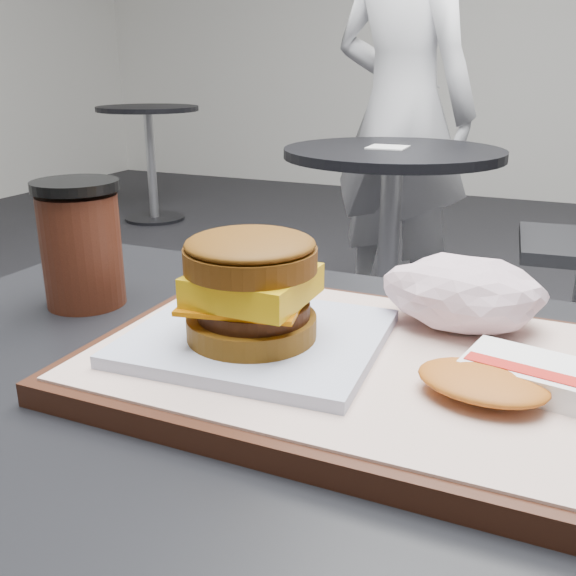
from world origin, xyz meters
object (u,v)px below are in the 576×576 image
Objects in this scene: breakfast_sandwich at (253,299)px; neighbor_table at (390,210)px; crumpled_wrapper at (463,293)px; hash_brown at (511,378)px; coffee_cup at (81,245)px; patron at (401,112)px; serving_tray at (340,362)px.

breakfast_sandwich reaches higher than neighbor_table.
crumpled_wrapper reaches higher than neighbor_table.
hash_brown is 0.42m from coffee_cup.
breakfast_sandwich is 2.14m from patron.
coffee_cup is at bearing -172.91° from crumpled_wrapper.
hash_brown is 0.17× the size of neighbor_table.
breakfast_sandwich is 1.53× the size of crumpled_wrapper.
serving_tray is 1.66m from neighbor_table.
patron is at bearing 95.62° from coffee_cup.
serving_tray is at bearing -8.99° from coffee_cup.
coffee_cup is at bearing 114.29° from patron.
breakfast_sandwich is 1.58× the size of hash_brown.
patron is at bearing 106.29° from hash_brown.
breakfast_sandwich is at bearing -179.10° from hash_brown.
breakfast_sandwich reaches higher than serving_tray.
hash_brown is (0.19, 0.00, -0.03)m from breakfast_sandwich.
breakfast_sandwich reaches higher than hash_brown.
hash_brown is 0.08× the size of patron.
coffee_cup is 0.07× the size of patron.
neighbor_table is (-0.32, 1.62, -0.28)m from breakfast_sandwich.
crumpled_wrapper is at bearing -73.08° from neighbor_table.
hash_brown reaches higher than neighbor_table.
crumpled_wrapper is 0.37m from coffee_cup.
coffee_cup is 1.58m from neighbor_table.
neighbor_table is at bearing 120.84° from patron.
coffee_cup is at bearing 171.01° from serving_tray.
serving_tray is 0.13m from hash_brown.
coffee_cup is 0.17× the size of neighbor_table.
neighbor_table is at bearing 106.92° from crumpled_wrapper.
hash_brown is 0.97× the size of crumpled_wrapper.
patron is at bearing 102.16° from neighbor_table.
serving_tray reaches higher than neighbor_table.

